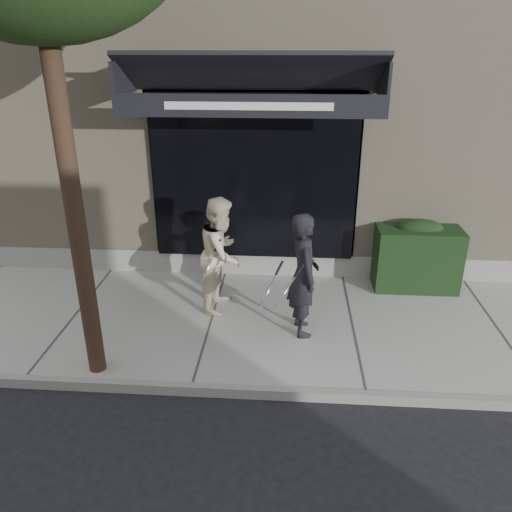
{
  "coord_description": "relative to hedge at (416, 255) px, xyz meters",
  "views": [
    {
      "loc": [
        -0.92,
        -6.19,
        3.77
      ],
      "look_at": [
        -1.41,
        0.6,
        0.85
      ],
      "focal_mm": 35.0,
      "sensor_mm": 36.0,
      "label": 1
    }
  ],
  "objects": [
    {
      "name": "ground",
      "position": [
        -1.1,
        -1.25,
        -0.66
      ],
      "size": [
        80.0,
        80.0,
        0.0
      ],
      "primitive_type": "plane",
      "color": "black",
      "rests_on": "ground"
    },
    {
      "name": "sidewalk",
      "position": [
        -1.1,
        -1.25,
        -0.6
      ],
      "size": [
        20.0,
        3.0,
        0.12
      ],
      "primitive_type": "cube",
      "color": "#A5A59F",
      "rests_on": "ground"
    },
    {
      "name": "curb",
      "position": [
        -1.1,
        -2.8,
        -0.59
      ],
      "size": [
        20.0,
        0.1,
        0.14
      ],
      "primitive_type": "cube",
      "color": "gray",
      "rests_on": "ground"
    },
    {
      "name": "building_facade",
      "position": [
        -1.11,
        3.71,
        2.08
      ],
      "size": [
        14.3,
        8.04,
        5.64
      ],
      "color": "tan",
      "rests_on": "ground"
    },
    {
      "name": "hedge",
      "position": [
        0.0,
        0.0,
        0.0
      ],
      "size": [
        1.3,
        0.7,
        1.14
      ],
      "color": "black",
      "rests_on": "sidewalk"
    },
    {
      "name": "pedestrian_front",
      "position": [
        -1.83,
        -1.51,
        0.31
      ],
      "size": [
        0.83,
        0.9,
        1.69
      ],
      "color": "black",
      "rests_on": "sidewalk"
    },
    {
      "name": "pedestrian_back",
      "position": [
        -2.98,
        -0.88,
        0.31
      ],
      "size": [
        0.78,
        0.92,
        1.69
      ],
      "color": "beige",
      "rests_on": "sidewalk"
    }
  ]
}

